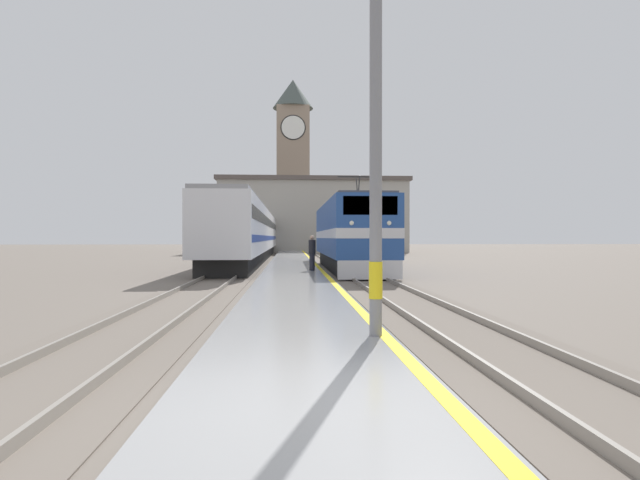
# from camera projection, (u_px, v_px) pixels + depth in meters

# --- Properties ---
(ground_plane) EXTENTS (200.00, 200.00, 0.00)m
(ground_plane) POSITION_uv_depth(u_px,v_px,m) (293.00, 264.00, 34.98)
(ground_plane) COLOR #70665B
(platform) EXTENTS (2.96, 140.00, 0.28)m
(platform) POSITION_uv_depth(u_px,v_px,m) (293.00, 266.00, 29.99)
(platform) COLOR #999999
(platform) RESTS_ON ground
(rail_track_near) EXTENTS (2.83, 140.00, 0.16)m
(rail_track_near) POSITION_uv_depth(u_px,v_px,m) (346.00, 268.00, 30.18)
(rail_track_near) COLOR #70665B
(rail_track_near) RESTS_ON ground
(rail_track_far) EXTENTS (2.84, 140.00, 0.16)m
(rail_track_far) POSITION_uv_depth(u_px,v_px,m) (238.00, 268.00, 29.78)
(rail_track_far) COLOR #70665B
(rail_track_far) RESTS_ON ground
(locomotive_train) EXTENTS (2.92, 15.53, 4.92)m
(locomotive_train) POSITION_uv_depth(u_px,v_px,m) (349.00, 235.00, 28.66)
(locomotive_train) COLOR black
(locomotive_train) RESTS_ON ground
(passenger_train) EXTENTS (2.92, 52.68, 4.17)m
(passenger_train) POSITION_uv_depth(u_px,v_px,m) (257.00, 234.00, 47.60)
(passenger_train) COLOR black
(passenger_train) RESTS_ON ground
(catenary_mast) EXTENTS (2.31, 0.22, 7.48)m
(catenary_mast) POSITION_uv_depth(u_px,v_px,m) (383.00, 100.00, 8.07)
(catenary_mast) COLOR gray
(catenary_mast) RESTS_ON platform
(person_on_platform) EXTENTS (0.34, 0.34, 1.69)m
(person_on_platform) POSITION_uv_depth(u_px,v_px,m) (312.00, 252.00, 24.01)
(person_on_platform) COLOR #23232D
(person_on_platform) RESTS_ON platform
(clock_tower) EXTENTS (5.87, 5.87, 25.01)m
(clock_tower) POSITION_uv_depth(u_px,v_px,m) (293.00, 159.00, 73.08)
(clock_tower) COLOR gray
(clock_tower) RESTS_ON ground
(station_building) EXTENTS (23.47, 9.09, 9.21)m
(station_building) POSITION_uv_depth(u_px,v_px,m) (313.00, 216.00, 63.21)
(station_building) COLOR #A8A399
(station_building) RESTS_ON ground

